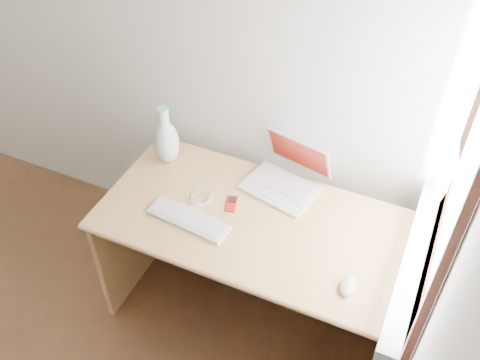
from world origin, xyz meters
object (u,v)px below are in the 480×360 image
at_px(desk, 260,237).
at_px(laptop, 284,176).
at_px(external_keyboard, 188,219).
at_px(vase, 166,140).

relative_size(desk, laptop, 3.69).
bearing_deg(external_keyboard, vase, 137.59).
bearing_deg(desk, laptop, 79.12).
height_order(laptop, vase, vase).
distance_m(desk, vase, 0.64).
height_order(laptop, external_keyboard, laptop).
relative_size(laptop, external_keyboard, 0.96).
xyz_separation_m(laptop, external_keyboard, (-0.29, -0.39, -0.04)).
bearing_deg(vase, desk, -11.03).
height_order(desk, laptop, laptop).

